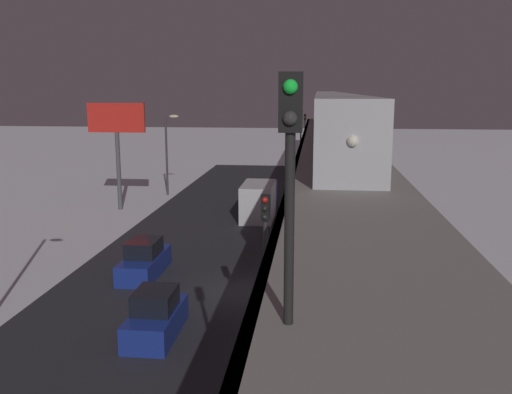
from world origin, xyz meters
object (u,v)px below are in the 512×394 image
Objects in this scene: rail_signal at (290,157)px; traffic_light_far at (301,143)px; traffic_light_mid at (292,170)px; sedan_blue at (156,317)px; sedan_blue_2 at (144,260)px; box_truck at (259,199)px; traffic_light_near at (265,256)px; subway_train at (330,109)px; traffic_light_distant at (305,129)px; commercial_billboard at (117,128)px.

traffic_light_far is at bearing -88.58° from rail_signal.
traffic_light_mid is 1.00× the size of traffic_light_far.
sedan_blue is 0.86× the size of sedan_blue_2.
rail_signal is 0.54× the size of box_truck.
traffic_light_mid is (0.00, -21.45, 0.00)m from traffic_light_near.
subway_train reaches higher than sedan_blue_2.
traffic_light_near reaches higher than sedan_blue.
sedan_blue_2 is 14.48m from traffic_light_mid.
rail_signal is at bearing 97.26° from traffic_light_near.
sedan_blue_2 is (10.56, 29.44, -7.23)m from subway_train.
box_truck is 1.16× the size of traffic_light_distant.
traffic_light_far reaches higher than sedan_blue_2.
traffic_light_distant is (0.00, -42.89, 0.00)m from traffic_light_mid.
sedan_blue_2 is 12.60m from traffic_light_near.
traffic_light_mid is (3.06, 17.54, -3.83)m from subway_train.
traffic_light_distant is at bearing -90.00° from traffic_light_far.
traffic_light_near is at bearing -82.74° from rail_signal.
box_truck is 40.03m from traffic_light_distant.
traffic_light_mid is at bearing 90.00° from traffic_light_far.
traffic_light_mid is at bearing -122.21° from sedan_blue_2.
traffic_light_near is 42.89m from traffic_light_far.
sedan_blue is 0.45× the size of commercial_billboard.
commercial_billboard is (14.67, 17.16, 2.63)m from traffic_light_far.
sedan_blue is at bearing 112.88° from commercial_billboard.
rail_signal is 0.62× the size of traffic_light_near.
sedan_blue_2 is (2.80, -7.42, 0.00)m from sedan_blue.
traffic_light_mid is at bearing -87.63° from rail_signal.
box_truck is at bearing -83.71° from traffic_light_near.
sedan_blue_2 is at bearing 113.88° from commercial_billboard.
rail_signal is at bearing 91.42° from traffic_light_far.
sedan_blue is at bearing 110.66° from sedan_blue_2.
subway_train is at bearing -94.49° from traffic_light_near.
commercial_billboard reaches higher than sedan_blue_2.
traffic_light_distant is 41.38m from commercial_billboard.
traffic_light_far is (0.00, -21.45, 0.00)m from traffic_light_mid.
traffic_light_near is at bearing 90.00° from traffic_light_far.
commercial_billboard is at bearing 36.78° from subway_train.
traffic_light_mid is (1.31, -31.76, -4.77)m from rail_signal.
sedan_blue_2 is at bearing 57.79° from traffic_light_mid.
sedan_blue is at bearing 83.43° from traffic_light_far.
box_truck is at bearing 84.90° from sedan_blue.
subway_train is 8.32× the size of commercial_billboard.
sedan_blue is 6.17m from traffic_light_near.
sedan_blue_2 is at bearing 70.27° from subway_train.
rail_signal is (1.74, 49.30, 0.95)m from subway_train.
rail_signal is at bearing 113.91° from commercial_billboard.
rail_signal is at bearing 113.94° from sedan_blue_2.
sedan_blue_2 is 0.53× the size of commercial_billboard.
subway_train is 39.29m from traffic_light_near.
box_truck reaches higher than sedan_blue_2.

